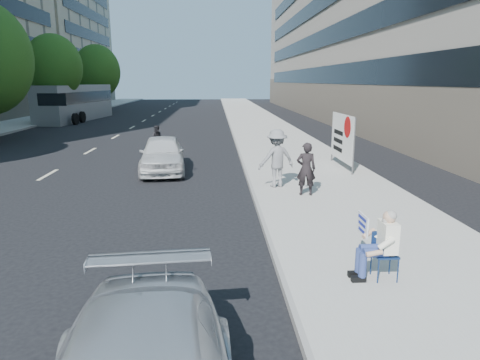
{
  "coord_description": "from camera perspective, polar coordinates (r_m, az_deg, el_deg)",
  "views": [
    {
      "loc": [
        0.24,
        -9.19,
        3.69
      ],
      "look_at": [
        0.94,
        2.93,
        0.86
      ],
      "focal_mm": 32.0,
      "sensor_mm": 36.0,
      "label": 1
    }
  ],
  "objects": [
    {
      "name": "white_sedan_near",
      "position": [
        17.92,
        -10.31,
        3.44
      ],
      "size": [
        2.13,
        4.51,
        1.49
      ],
      "primitive_type": "imported",
      "rotation": [
        0.0,
        0.0,
        0.09
      ],
      "color": "silver",
      "rests_on": "ground"
    },
    {
      "name": "ground",
      "position": [
        9.91,
        -4.53,
        -8.79
      ],
      "size": [
        160.0,
        160.0,
        0.0
      ],
      "primitive_type": "plane",
      "color": "black",
      "rests_on": "ground"
    },
    {
      "name": "tree_far_e",
      "position": [
        55.0,
        -18.53,
        13.57
      ],
      "size": [
        5.4,
        5.4,
        7.89
      ],
      "color": "#382616",
      "rests_on": "ground"
    },
    {
      "name": "near_sidewalk",
      "position": [
        29.66,
        4.02,
        6.06
      ],
      "size": [
        5.0,
        120.0,
        0.15
      ],
      "primitive_type": "cube",
      "color": "#A19F97",
      "rests_on": "ground"
    },
    {
      "name": "seated_protester",
      "position": [
        8.18,
        18.12,
        -7.71
      ],
      "size": [
        0.83,
        1.12,
        1.31
      ],
      "color": "navy",
      "rests_on": "near_sidewalk"
    },
    {
      "name": "pedestrian_woman",
      "position": [
        13.56,
        8.8,
        1.47
      ],
      "size": [
        0.65,
        0.46,
        1.68
      ],
      "primitive_type": "imported",
      "rotation": [
        0.0,
        0.0,
        3.05
      ],
      "color": "black",
      "rests_on": "near_sidewalk"
    },
    {
      "name": "jogger",
      "position": [
        14.5,
        4.91,
        2.9
      ],
      "size": [
        1.42,
        1.06,
        1.97
      ],
      "primitive_type": "imported",
      "rotation": [
        0.0,
        0.0,
        3.43
      ],
      "color": "slate",
      "rests_on": "near_sidewalk"
    },
    {
      "name": "motorcycle",
      "position": [
        23.08,
        -10.9,
        5.26
      ],
      "size": [
        0.74,
        2.05,
        1.42
      ],
      "rotation": [
        0.0,
        0.0,
        0.09
      ],
      "color": "black",
      "rests_on": "ground"
    },
    {
      "name": "bus",
      "position": [
        44.1,
        -21.04,
        9.57
      ],
      "size": [
        3.98,
        12.3,
        3.3
      ],
      "rotation": [
        0.0,
        0.0,
        -0.12
      ],
      "color": "slate",
      "rests_on": "ground"
    },
    {
      "name": "protest_banner",
      "position": [
        18.26,
        13.48,
        5.54
      ],
      "size": [
        0.08,
        3.06,
        2.2
      ],
      "color": "#4C4C4C",
      "rests_on": "near_sidewalk"
    },
    {
      "name": "tree_far_d",
      "position": [
        41.62,
        -23.59,
        13.69
      ],
      "size": [
        4.8,
        4.8,
        7.65
      ],
      "color": "#382616",
      "rests_on": "ground"
    },
    {
      "name": "far_bldg_north",
      "position": [
        78.04,
        -27.75,
        19.26
      ],
      "size": [
        22.0,
        28.0,
        28.0
      ],
      "primitive_type": "cube",
      "color": "tan",
      "rests_on": "ground"
    },
    {
      "name": "near_building",
      "position": [
        44.92,
        19.93,
        20.43
      ],
      "size": [
        14.0,
        70.0,
        20.0
      ],
      "primitive_type": "cube",
      "color": "gray",
      "rests_on": "ground"
    }
  ]
}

